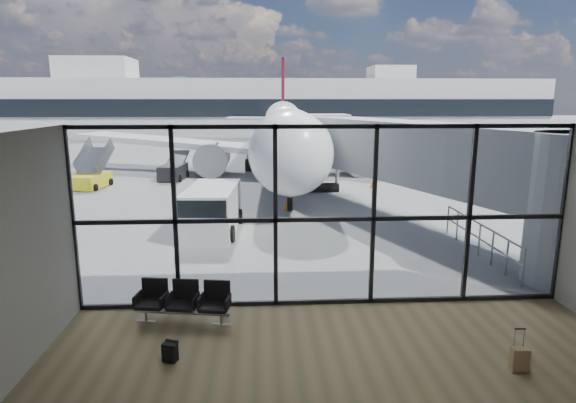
{
  "coord_description": "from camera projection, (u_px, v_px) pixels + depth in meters",
  "views": [
    {
      "loc": [
        -1.54,
        -11.3,
        5.04
      ],
      "look_at": [
        -0.72,
        3.0,
        2.02
      ],
      "focal_mm": 30.0,
      "sensor_mm": 36.0,
      "label": 1
    }
  ],
  "objects": [
    {
      "name": "seating_row",
      "position": [
        184.0,
        299.0,
        11.11
      ],
      "size": [
        2.17,
        0.91,
        0.97
      ],
      "rotation": [
        0.0,
        0.0,
        -0.15
      ],
      "color": "gray",
      "rests_on": "ground"
    },
    {
      "name": "tree_1",
      "position": [
        33.0,
        99.0,
        79.24
      ],
      "size": [
        5.61,
        5.61,
        8.07
      ],
      "color": "#382619",
      "rests_on": "ground"
    },
    {
      "name": "ground",
      "position": [
        275.0,
        148.0,
        51.24
      ],
      "size": [
        220.0,
        220.0,
        0.0
      ],
      "primitive_type": "plane",
      "color": "slate",
      "rests_on": "ground"
    },
    {
      "name": "mobile_stairs",
      "position": [
        91.0,
        179.0,
        28.18
      ],
      "size": [
        2.05,
        3.37,
        2.24
      ],
      "rotation": [
        0.0,
        0.0,
        -0.15
      ],
      "color": "gold",
      "rests_on": "ground"
    },
    {
      "name": "backpack",
      "position": [
        170.0,
        352.0,
        9.42
      ],
      "size": [
        0.33,
        0.32,
        0.42
      ],
      "rotation": [
        0.0,
        0.0,
        -0.35
      ],
      "color": "black",
      "rests_on": "ground"
    },
    {
      "name": "belt_loader",
      "position": [
        174.0,
        171.0,
        31.14
      ],
      "size": [
        1.71,
        3.77,
        1.69
      ],
      "rotation": [
        0.0,
        0.0,
        -0.1
      ],
      "color": "black",
      "rests_on": "ground"
    },
    {
      "name": "tree_2",
      "position": [
        70.0,
        95.0,
        79.44
      ],
      "size": [
        6.27,
        6.27,
        9.03
      ],
      "color": "#382619",
      "rests_on": "ground"
    },
    {
      "name": "apron_railing",
      "position": [
        480.0,
        235.0,
        15.75
      ],
      "size": [
        0.06,
        5.46,
        1.11
      ],
      "color": "gray",
      "rests_on": "ground"
    },
    {
      "name": "far_terminal",
      "position": [
        266.0,
        106.0,
        71.8
      ],
      "size": [
        80.0,
        12.2,
        11.0
      ],
      "color": "beige",
      "rests_on": "ground"
    },
    {
      "name": "airliner",
      "position": [
        285.0,
        131.0,
        35.24
      ],
      "size": [
        31.02,
        35.92,
        9.25
      ],
      "rotation": [
        0.0,
        0.0,
        -0.04
      ],
      "color": "white",
      "rests_on": "ground"
    },
    {
      "name": "lounge_shell",
      "position": [
        369.0,
        270.0,
        6.93
      ],
      "size": [
        12.02,
        8.01,
        4.51
      ],
      "color": "brown",
      "rests_on": "ground"
    },
    {
      "name": "jet_bridge",
      "position": [
        426.0,
        160.0,
        18.78
      ],
      "size": [
        8.0,
        16.5,
        4.33
      ],
      "color": "#929497",
      "rests_on": "ground"
    },
    {
      "name": "service_van",
      "position": [
        212.0,
        210.0,
        18.46
      ],
      "size": [
        2.21,
        4.2,
        1.78
      ],
      "rotation": [
        0.0,
        0.0,
        -0.07
      ],
      "color": "silver",
      "rests_on": "ground"
    },
    {
      "name": "tree_3",
      "position": [
        107.0,
        103.0,
        80.04
      ],
      "size": [
        4.95,
        4.95,
        7.12
      ],
      "color": "#382619",
      "rests_on": "ground"
    },
    {
      "name": "tree_5",
      "position": [
        180.0,
        95.0,
        80.45
      ],
      "size": [
        6.27,
        6.27,
        9.03
      ],
      "color": "#382619",
      "rests_on": "ground"
    },
    {
      "name": "traffic_cone_c",
      "position": [
        373.0,
        184.0,
        28.13
      ],
      "size": [
        0.38,
        0.38,
        0.55
      ],
      "color": "orange",
      "rests_on": "ground"
    },
    {
      "name": "tree_4",
      "position": [
        143.0,
        99.0,
        80.24
      ],
      "size": [
        5.61,
        5.61,
        8.07
      ],
      "color": "#382619",
      "rests_on": "ground"
    },
    {
      "name": "traffic_cone_b",
      "position": [
        287.0,
        204.0,
        22.6
      ],
      "size": [
        0.36,
        0.36,
        0.51
      ],
      "color": "orange",
      "rests_on": "ground"
    },
    {
      "name": "traffic_cone_a",
      "position": [
        214.0,
        193.0,
        25.16
      ],
      "size": [
        0.45,
        0.45,
        0.65
      ],
      "color": "orange",
      "rests_on": "ground"
    },
    {
      "name": "suitcase",
      "position": [
        520.0,
        360.0,
        9.05
      ],
      "size": [
        0.32,
        0.25,
        0.84
      ],
      "rotation": [
        0.0,
        0.0,
        -0.06
      ],
      "color": "#896D4C",
      "rests_on": "ground"
    },
    {
      "name": "glass_curtain_wall",
      "position": [
        325.0,
        217.0,
        11.7
      ],
      "size": [
        12.1,
        0.12,
        4.5
      ],
      "color": "white",
      "rests_on": "ground"
    }
  ]
}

